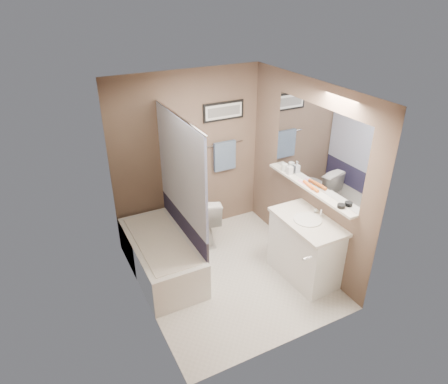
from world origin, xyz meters
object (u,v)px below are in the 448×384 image
vanity (305,250)px  hair_brush_front (313,188)px  candle_bowl_near (341,206)px  bathtub (161,256)px  hair_brush_back (308,185)px  soap_bottle (290,168)px  toilet (204,217)px  glass_jar (285,167)px

vanity → hair_brush_front: hair_brush_front is taller
vanity → candle_bowl_near: (0.19, -0.30, 0.73)m
bathtub → hair_brush_front: 2.11m
candle_bowl_near → hair_brush_back: bearing=90.0°
hair_brush_back → soap_bottle: size_ratio=1.36×
bathtub → toilet: (0.81, 0.45, 0.12)m
toilet → glass_jar: size_ratio=7.31×
hair_brush_back → glass_jar: bearing=90.0°
hair_brush_back → glass_jar: glass_jar is taller
bathtub → vanity: vanity is taller
toilet → hair_brush_front: hair_brush_front is taller
vanity → glass_jar: size_ratio=9.00×
vanity → soap_bottle: size_ratio=5.56×
candle_bowl_near → hair_brush_back: size_ratio=0.41×
glass_jar → hair_brush_back: bearing=-90.0°
hair_brush_back → candle_bowl_near: bearing=-90.0°
toilet → soap_bottle: size_ratio=4.52×
candle_bowl_near → toilet: bearing=120.9°
toilet → hair_brush_back: bearing=146.8°
bathtub → hair_brush_back: bearing=-18.3°
candle_bowl_near → hair_brush_front: hair_brush_front is taller
candle_bowl_near → hair_brush_front: 0.51m
toilet → vanity: (0.79, -1.34, 0.03)m
soap_bottle → candle_bowl_near: bearing=-90.0°
hair_brush_front → hair_brush_back: same height
hair_brush_front → glass_jar: (0.00, 0.60, 0.03)m
toilet → candle_bowl_near: bearing=134.5°
hair_brush_front → glass_jar: bearing=90.0°
toilet → hair_brush_front: bearing=144.6°
bathtub → toilet: 0.93m
toilet → glass_jar: bearing=165.5°
vanity → hair_brush_front: bearing=45.4°
bathtub → vanity: 1.84m
hair_brush_front → vanity: bearing=-131.4°
toilet → vanity: size_ratio=0.81×
hair_brush_front → soap_bottle: 0.49m
candle_bowl_near → soap_bottle: 1.00m
candle_bowl_near → glass_jar: glass_jar is taller
vanity → candle_bowl_near: candle_bowl_near is taller
candle_bowl_near → soap_bottle: soap_bottle is taller
toilet → hair_brush_back: (0.98, -1.04, 0.77)m
vanity → soap_bottle: soap_bottle is taller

